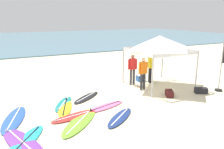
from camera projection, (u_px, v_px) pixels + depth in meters
The scene contains 20 objects.
ground_plane at pixel (120, 100), 10.57m from camera, with size 80.00×80.00×0.00m, color beige.
sea at pixel (29, 39), 37.98m from camera, with size 80.00×36.00×0.10m, color #568499.
canopy_tent at pixel (159, 42), 12.23m from camera, with size 2.92×2.92×2.75m.
surfboard_red at pixel (76, 116), 8.84m from camera, with size 2.14×0.97×0.19m.
surfboard_teal at pixel (64, 104), 10.05m from camera, with size 1.38×1.88×0.19m.
surfboard_blue at pixel (14, 119), 8.54m from camera, with size 1.36×2.55×0.19m.
surfboard_black at pixel (87, 97), 10.85m from camera, with size 1.81×1.54×0.19m.
surfboard_pink at pixel (105, 106), 9.75m from camera, with size 2.01×1.05×0.19m.
surfboard_cyan at pixel (26, 141), 7.05m from camera, with size 1.63×2.00×0.19m.
surfboard_lime at pixel (80, 121), 8.37m from camera, with size 2.21×2.32×0.19m.
surfboard_purple at pixel (23, 144), 6.89m from camera, with size 1.45×2.67×0.19m.
surfboard_yellow at pixel (65, 107), 9.67m from camera, with size 1.22×2.13×0.19m.
surfboard_navy at pixel (120, 117), 8.71m from camera, with size 1.84×1.65×0.19m.
person_orange at pixel (143, 71), 11.83m from camera, with size 0.55×0.24×1.71m.
person_yellow at pixel (150, 66), 13.14m from camera, with size 0.32×0.53×1.71m.
person_red at pixel (133, 67), 12.78m from camera, with size 0.55×0.26×1.71m.
banner_flag at pixel (223, 61), 11.57m from camera, with size 0.60×0.36×3.40m.
gear_bag_near_tent at pixel (201, 90), 11.51m from camera, with size 0.60×0.32×0.28m, color #232328.
gear_bag_by_pole at pixel (169, 93), 11.09m from camera, with size 0.60×0.32×0.28m, color #4C1919.
cooler_box at pixel (141, 78), 13.69m from camera, with size 0.50×0.36×0.39m.
Camera 1 is at (-4.76, -8.75, 3.74)m, focal length 37.02 mm.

